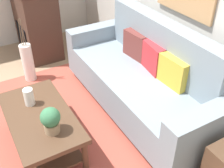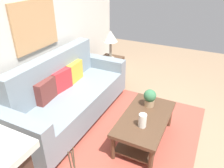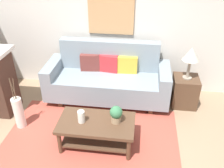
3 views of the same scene
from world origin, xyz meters
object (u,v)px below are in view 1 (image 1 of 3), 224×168
Objects in this scene: throw_pillow_crimson at (153,57)px; potted_plant_tabletop at (51,120)px; throw_pillow_mustard at (173,72)px; tabletop_vase at (29,97)px; couch at (143,79)px; floor_vase at (28,63)px; coffee_table at (41,124)px; throw_pillow_maroon at (136,45)px; fireplace at (36,19)px.

potted_plant_tabletop is (0.30, -1.33, -0.11)m from throw_pillow_crimson.
throw_pillow_mustard is 1.96× the size of tabletop_vase.
floor_vase is at bearing -142.06° from couch.
couch is 0.45m from throw_pillow_mustard.
throw_pillow_crimson is 0.35m from throw_pillow_mustard.
potted_plant_tabletop is (-0.05, -1.33, -0.11)m from throw_pillow_mustard.
couch reaches higher than coffee_table.
throw_pillow_mustard is at bearing 19.78° from couch.
throw_pillow_maroon is 1.53m from floor_vase.
throw_pillow_mustard is 1.50m from tabletop_vase.
coffee_table is 2.01× the size of floor_vase.
coffee_table is 2.15m from fireplace.
throw_pillow_crimson is (-0.00, 0.13, 0.25)m from couch.
couch is 0.28m from throw_pillow_crimson.
couch reaches higher than floor_vase.
throw_pillow_crimson reaches higher than tabletop_vase.
fireplace reaches higher than throw_pillow_mustard.
coffee_table is 6.00× the size of tabletop_vase.
throw_pillow_maroon reaches higher than potted_plant_tabletop.
throw_pillow_maroon is 0.33× the size of coffee_table.
couch is 1.29m from tabletop_vase.
throw_pillow_crimson reaches higher than floor_vase.
couch reaches higher than throw_pillow_mustard.
throw_pillow_mustard is 0.31× the size of fireplace.
throw_pillow_mustard reaches higher than tabletop_vase.
floor_vase is (-1.10, 0.26, -0.25)m from tabletop_vase.
coffee_table is at bearing 7.11° from tabletop_vase.
couch is at bearing 37.94° from floor_vase.
fireplace is (-1.83, 0.64, 0.06)m from tabletop_vase.
throw_pillow_crimson is 1.37m from potted_plant_tabletop.
fireplace is at bearing 163.26° from coffee_table.
coffee_table is 0.38m from potted_plant_tabletop.
throw_pillow_maroon is at bearing 160.22° from couch.
throw_pillow_mustard is at bearing 34.62° from floor_vase.
potted_plant_tabletop is at bearing -13.95° from fireplace.
fireplace is at bearing 160.74° from tabletop_vase.
floor_vase is (-0.95, -1.14, -0.41)m from throw_pillow_maroon.
throw_pillow_maroon and throw_pillow_crimson have the same top height.
couch is 4.09× the size of floor_vase.
fireplace is at bearing -162.75° from couch.
couch is 1.65m from floor_vase.
couch is at bearing -160.22° from throw_pillow_mustard.
fireplace reaches higher than potted_plant_tabletop.
throw_pillow_crimson and throw_pillow_mustard have the same top height.
throw_pillow_maroon is at bearing 115.89° from potted_plant_tabletop.
fireplace reaches higher than floor_vase.
tabletop_vase is at bearing -19.26° from fireplace.
throw_pillow_maroon is 1.00× the size of throw_pillow_mustard.
throw_pillow_mustard is 1.45m from coffee_table.
throw_pillow_maroon is 1.00× the size of throw_pillow_crimson.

